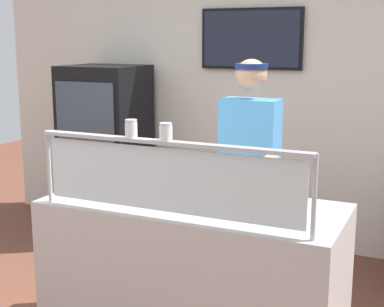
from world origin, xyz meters
name	(u,v)px	position (x,y,z in m)	size (l,w,h in m)	color
shop_rear_unit	(288,99)	(0.87, 2.44, 1.36)	(6.15, 0.13, 2.70)	silver
serving_counter	(193,279)	(0.87, 0.38, 0.47)	(1.75, 0.77, 0.95)	#BCB7B2
sneeze_guard	(167,170)	(0.87, 0.06, 1.22)	(1.57, 0.06, 0.42)	#B2B5BC
pizza_tray	(194,197)	(0.85, 0.44, 0.97)	(0.48, 0.48, 0.04)	#9EA0A8
pizza_server	(193,194)	(0.85, 0.42, 0.99)	(0.07, 0.28, 0.01)	#ADAFB7
parmesan_shaker	(131,130)	(0.66, 0.06, 1.42)	(0.07, 0.07, 0.10)	white
pepper_flake_shaker	(166,133)	(0.87, 0.06, 1.41)	(0.07, 0.07, 0.09)	white
worker_figure	(250,172)	(1.00, 1.02, 1.01)	(0.41, 0.50, 1.76)	#23232D
drink_fridge	(106,151)	(-0.79, 2.00, 0.82)	(0.72, 0.66, 1.64)	black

